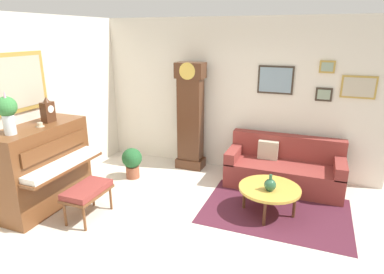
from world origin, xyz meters
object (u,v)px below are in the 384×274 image
at_px(piano, 43,166).
at_px(grandfather_clock, 190,119).
at_px(mantel_clock, 48,111).
at_px(green_jug, 270,185).
at_px(coffee_table, 270,189).
at_px(potted_plant, 132,161).
at_px(couch, 284,168).
at_px(flower_vase, 7,111).
at_px(piano_bench, 87,192).
at_px(teacup, 40,125).

relative_size(piano, grandfather_clock, 0.71).
height_order(mantel_clock, green_jug, mantel_clock).
height_order(coffee_table, potted_plant, potted_plant).
bearing_deg(piano, couch, 31.31).
relative_size(piano, mantel_clock, 3.79).
distance_m(coffee_table, flower_vase, 3.68).
bearing_deg(piano_bench, flower_vase, -156.08).
bearing_deg(mantel_clock, piano_bench, -20.05).
bearing_deg(couch, piano_bench, -140.02).
xyz_separation_m(grandfather_clock, potted_plant, (-0.80, -0.84, -0.64)).
relative_size(piano_bench, potted_plant, 1.25).
height_order(flower_vase, teacup, flower_vase).
bearing_deg(flower_vase, grandfather_clock, 60.09).
xyz_separation_m(mantel_clock, teacup, (0.08, -0.25, -0.15)).
bearing_deg(grandfather_clock, potted_plant, -133.56).
xyz_separation_m(coffee_table, green_jug, (0.01, -0.10, 0.12)).
xyz_separation_m(flower_vase, teacup, (0.08, 0.42, -0.29)).
relative_size(piano, couch, 0.76).
height_order(mantel_clock, teacup, mantel_clock).
xyz_separation_m(piano_bench, flower_vase, (-0.82, -0.37, 1.17)).
bearing_deg(piano_bench, teacup, 176.13).
height_order(coffee_table, mantel_clock, mantel_clock).
height_order(grandfather_clock, couch, grandfather_clock).
bearing_deg(teacup, piano, 170.19).
bearing_deg(piano, teacup, -9.81).
xyz_separation_m(piano, coffee_table, (3.19, 0.98, -0.25)).
xyz_separation_m(piano, mantel_clock, (0.00, 0.24, 0.80)).
xyz_separation_m(grandfather_clock, flower_vase, (-1.50, -2.60, 0.61)).
height_order(piano, teacup, teacup).
distance_m(grandfather_clock, flower_vase, 3.07).
distance_m(grandfather_clock, green_jug, 2.19).
height_order(piano_bench, grandfather_clock, grandfather_clock).
height_order(piano, mantel_clock, mantel_clock).
height_order(piano_bench, green_jug, green_jug).
bearing_deg(mantel_clock, couch, 28.22).
bearing_deg(flower_vase, potted_plant, 68.42).
bearing_deg(coffee_table, potted_plant, 171.98).
distance_m(grandfather_clock, mantel_clock, 2.49).
relative_size(couch, green_jug, 7.92).
bearing_deg(potted_plant, mantel_clock, -122.41).
height_order(grandfather_clock, flower_vase, grandfather_clock).
xyz_separation_m(coffee_table, flower_vase, (-3.19, -1.41, 1.19)).
xyz_separation_m(teacup, potted_plant, (0.62, 1.35, -0.96)).
height_order(coffee_table, flower_vase, flower_vase).
relative_size(flower_vase, potted_plant, 1.04).
relative_size(grandfather_clock, potted_plant, 3.62).
height_order(piano, flower_vase, flower_vase).
relative_size(couch, teacup, 16.38).
bearing_deg(grandfather_clock, piano, -124.60).
xyz_separation_m(coffee_table, potted_plant, (-2.49, 0.35, -0.06)).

